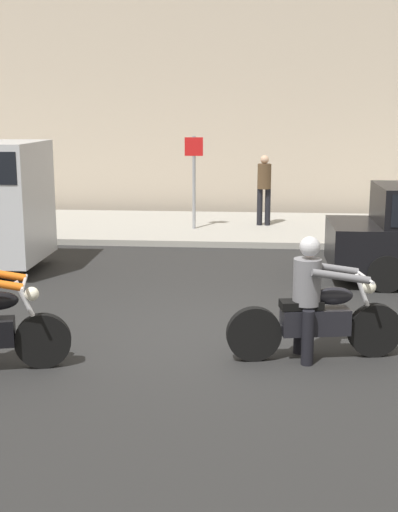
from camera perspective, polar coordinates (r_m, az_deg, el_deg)
ground_plane at (r=9.51m, az=0.73°, el=-6.42°), size 80.00×80.00×0.00m
sidewalk_slab at (r=17.25m, az=2.68°, el=2.38°), size 40.00×4.40×0.14m
motorcycle_with_rider_gray at (r=8.50m, az=9.66°, el=-4.42°), size 2.19×0.76×1.55m
street_sign_post at (r=16.55m, az=-0.43°, el=7.00°), size 0.44×0.08×2.24m
pedestrian_bystander at (r=17.14m, az=5.48°, el=5.98°), size 0.34×0.34×1.75m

